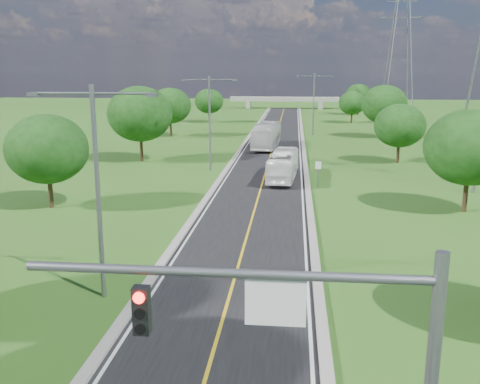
{
  "coord_description": "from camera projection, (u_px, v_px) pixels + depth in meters",
  "views": [
    {
      "loc": [
        2.89,
        -11.09,
        10.62
      ],
      "look_at": [
        -0.45,
        21.94,
        3.0
      ],
      "focal_mm": 40.0,
      "sensor_mm": 36.0,
      "label": 1
    }
  ],
  "objects": [
    {
      "name": "signal_mast",
      "position": [
        327.0,
        354.0,
        10.99
      ],
      "size": [
        8.54,
        0.33,
        7.2
      ],
      "color": "slate",
      "rests_on": "ground"
    },
    {
      "name": "streetlight_near_left",
      "position": [
        97.0,
        175.0,
        24.31
      ],
      "size": [
        5.9,
        0.25,
        10.0
      ],
      "color": "slate",
      "rests_on": "ground"
    },
    {
      "name": "road",
      "position": [
        274.0,
        144.0,
        77.41
      ],
      "size": [
        8.0,
        150.0,
        0.06
      ],
      "primitive_type": "cube",
      "color": "black",
      "rests_on": "ground"
    },
    {
      "name": "speed_limit_sign",
      "position": [
        318.0,
        170.0,
        49.38
      ],
      "size": [
        0.55,
        0.09,
        2.4
      ],
      "color": "slate",
      "rests_on": "ground"
    },
    {
      "name": "curb_left",
      "position": [
        244.0,
        143.0,
        77.81
      ],
      "size": [
        0.5,
        150.0,
        0.22
      ],
      "primitive_type": "cube",
      "color": "gray",
      "rests_on": "ground"
    },
    {
      "name": "curb_right",
      "position": [
        303.0,
        144.0,
        76.97
      ],
      "size": [
        0.5,
        150.0,
        0.22
      ],
      "primitive_type": "cube",
      "color": "gray",
      "rests_on": "ground"
    },
    {
      "name": "power_tower_far",
      "position": [
        400.0,
        54.0,
        119.24
      ],
      "size": [
        9.0,
        6.4,
        28.0
      ],
      "color": "slate",
      "rests_on": "ground"
    },
    {
      "name": "tree_le",
      "position": [
        209.0,
        101.0,
        108.9
      ],
      "size": [
        5.88,
        5.88,
        6.84
      ],
      "color": "black",
      "rests_on": "ground"
    },
    {
      "name": "tree_rd",
      "position": [
        384.0,
        104.0,
        84.27
      ],
      "size": [
        7.14,
        7.14,
        8.3
      ],
      "color": "black",
      "rests_on": "ground"
    },
    {
      "name": "tree_re",
      "position": [
        352.0,
        103.0,
        108.06
      ],
      "size": [
        5.46,
        5.46,
        6.35
      ],
      "color": "black",
      "rests_on": "ground"
    },
    {
      "name": "overpass",
      "position": [
        284.0,
        100.0,
        148.63
      ],
      "size": [
        30.0,
        3.0,
        3.2
      ],
      "color": "gray",
      "rests_on": "ground"
    },
    {
      "name": "tree_rb",
      "position": [
        470.0,
        147.0,
        39.83
      ],
      "size": [
        6.72,
        6.72,
        7.82
      ],
      "color": "black",
      "rests_on": "ground"
    },
    {
      "name": "bus_outbound",
      "position": [
        283.0,
        165.0,
        52.44
      ],
      "size": [
        2.99,
        10.08,
        2.77
      ],
      "primitive_type": "imported",
      "rotation": [
        0.0,
        0.0,
        3.07
      ],
      "color": "white",
      "rests_on": "road"
    },
    {
      "name": "ground",
      "position": [
        272.0,
        151.0,
        71.6
      ],
      "size": [
        260.0,
        260.0,
        0.0
      ],
      "primitive_type": "plane",
      "color": "#2B5417",
      "rests_on": "ground"
    },
    {
      "name": "tree_rf",
      "position": [
        359.0,
        95.0,
        126.97
      ],
      "size": [
        6.3,
        6.3,
        7.33
      ],
      "color": "black",
      "rests_on": "ground"
    },
    {
      "name": "bus_inbound",
      "position": [
        267.0,
        136.0,
        73.68
      ],
      "size": [
        3.61,
        12.21,
        3.36
      ],
      "primitive_type": "imported",
      "rotation": [
        0.0,
        0.0,
        -0.07
      ],
      "color": "silver",
      "rests_on": "road"
    },
    {
      "name": "streetlight_mid_left",
      "position": [
        210.0,
        115.0,
        56.31
      ],
      "size": [
        5.9,
        0.25,
        10.0
      ],
      "color": "slate",
      "rests_on": "ground"
    },
    {
      "name": "tree_rc",
      "position": [
        400.0,
        126.0,
        61.4
      ],
      "size": [
        5.88,
        5.88,
        6.84
      ],
      "color": "black",
      "rests_on": "ground"
    },
    {
      "name": "tree_ld",
      "position": [
        170.0,
        106.0,
        85.73
      ],
      "size": [
        6.72,
        6.72,
        7.82
      ],
      "color": "black",
      "rests_on": "ground"
    },
    {
      "name": "tree_lc",
      "position": [
        140.0,
        114.0,
        62.12
      ],
      "size": [
        7.56,
        7.56,
        8.79
      ],
      "color": "black",
      "rests_on": "ground"
    },
    {
      "name": "streetlight_far_right",
      "position": [
        314.0,
        99.0,
        87.13
      ],
      "size": [
        5.9,
        0.25,
        10.0
      ],
      "color": "slate",
      "rests_on": "ground"
    },
    {
      "name": "tree_lb",
      "position": [
        47.0,
        149.0,
        41.1
      ],
      "size": [
        6.3,
        6.3,
        7.33
      ],
      "color": "black",
      "rests_on": "ground"
    }
  ]
}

